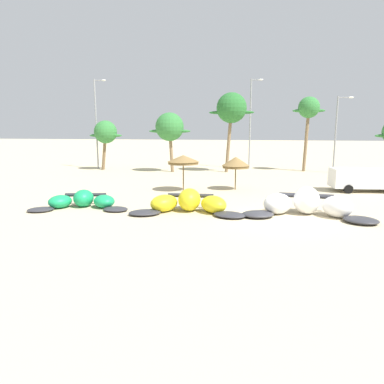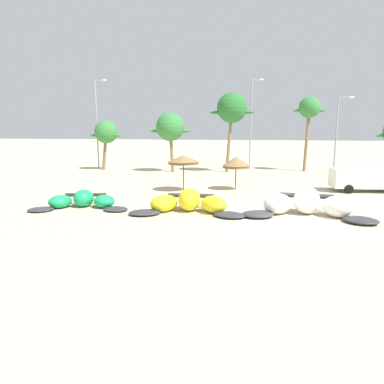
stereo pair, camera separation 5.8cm
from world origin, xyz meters
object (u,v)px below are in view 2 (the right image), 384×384
object	(u,v)px
kite_left	(189,203)
lamppost_west	(97,120)
beach_umbrella_near_van	(183,160)
beach_umbrella_middle	(236,162)
lamppost_east_center	(338,130)
palm_left_of_gap	(232,109)
palm_leftmost	(106,133)
palm_center_left	(309,109)
parked_car_second	(364,178)
kite_far_left	(82,201)
palm_left	(170,127)
lamppost_west_center	(252,120)
kite_left_of_center	(307,205)

from	to	relation	value
kite_left	lamppost_west	world-z (taller)	lamppost_west
beach_umbrella_near_van	beach_umbrella_middle	world-z (taller)	beach_umbrella_near_van
lamppost_east_center	palm_left_of_gap	bearing A→B (deg)	-173.00
beach_umbrella_near_van	palm_leftmost	world-z (taller)	palm_leftmost
palm_center_left	parked_car_second	bearing A→B (deg)	-78.49
kite_far_left	palm_left	bearing A→B (deg)	86.31
kite_far_left	lamppost_west_center	xyz separation A→B (m)	(10.28, 24.02, 5.50)
kite_left	palm_center_left	bearing A→B (deg)	66.33
kite_left_of_center	lamppost_west	bearing A→B (deg)	136.96
kite_left	parked_car_second	bearing A→B (deg)	36.69
parked_car_second	lamppost_west_center	world-z (taller)	lamppost_west_center
palm_left_of_gap	kite_left	bearing A→B (deg)	-93.47
beach_umbrella_middle	beach_umbrella_near_van	bearing A→B (deg)	-162.30
kite_left	palm_left	bearing A→B (deg)	106.37
kite_left	beach_umbrella_near_van	bearing A→B (deg)	103.59
kite_left	kite_left_of_center	distance (m)	6.92
kite_far_left	palm_center_left	distance (m)	28.79
kite_left_of_center	lamppost_west	distance (m)	30.64
palm_left	kite_left_of_center	bearing A→B (deg)	-56.38
lamppost_west_center	lamppost_east_center	bearing A→B (deg)	-14.37
palm_left_of_gap	lamppost_west	size ratio (longest dim) A/B	0.83
beach_umbrella_middle	palm_center_left	distance (m)	16.66
kite_far_left	kite_left_of_center	size ratio (longest dim) A/B	0.83
kite_left	lamppost_west_center	world-z (taller)	lamppost_west_center
palm_left	lamppost_west	size ratio (longest dim) A/B	0.63
beach_umbrella_middle	palm_left_of_gap	size ratio (longest dim) A/B	0.30
palm_left_of_gap	beach_umbrella_near_van	bearing A→B (deg)	-102.63
beach_umbrella_near_van	palm_center_left	distance (m)	19.78
beach_umbrella_middle	lamppost_west	distance (m)	21.87
palm_leftmost	lamppost_west_center	bearing A→B (deg)	13.40
palm_left	lamppost_west	distance (m)	9.67
palm_center_left	lamppost_west	distance (m)	25.07
kite_far_left	parked_car_second	bearing A→B (deg)	25.62
parked_car_second	palm_leftmost	size ratio (longest dim) A/B	0.92
palm_left	palm_left_of_gap	bearing A→B (deg)	7.49
lamppost_west	kite_left_of_center	bearing A→B (deg)	-43.04
kite_left_of_center	parked_car_second	xyz separation A→B (m)	(5.61, 8.98, 0.47)
palm_leftmost	lamppost_west_center	distance (m)	17.61
parked_car_second	lamppost_west	distance (m)	30.39
lamppost_west_center	palm_left	bearing A→B (deg)	-152.17
kite_far_left	parked_car_second	xyz separation A→B (m)	(19.42, 9.31, 0.67)
palm_leftmost	palm_left_of_gap	world-z (taller)	palm_left_of_gap
parked_car_second	palm_center_left	xyz separation A→B (m)	(-2.68, 13.14, 5.98)
kite_left	lamppost_east_center	bearing A→B (deg)	59.15
kite_left	palm_leftmost	size ratio (longest dim) A/B	1.22
kite_left	palm_center_left	world-z (taller)	palm_center_left
parked_car_second	lamppost_west_center	bearing A→B (deg)	121.87
palm_center_left	palm_left_of_gap	bearing A→B (deg)	-165.03
palm_left	parked_car_second	bearing A→B (deg)	-28.63
lamppost_west	lamppost_west_center	distance (m)	18.78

